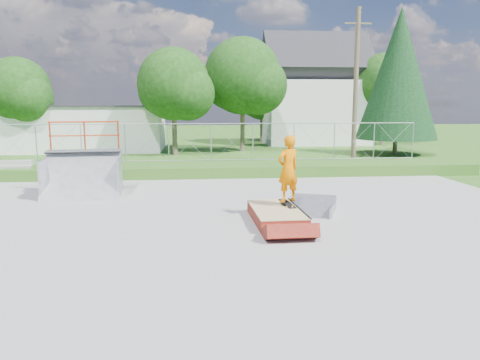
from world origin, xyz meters
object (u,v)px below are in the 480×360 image
(grind_box, at_px, (276,215))
(skater, at_px, (288,171))
(flat_bank_ramp, at_px, (310,207))
(quarter_pipe, at_px, (82,160))

(grind_box, distance_m, skater, 1.26)
(grind_box, xyz_separation_m, flat_bank_ramp, (1.19, 0.92, 0.02))
(quarter_pipe, xyz_separation_m, skater, (6.45, -3.90, 0.07))
(quarter_pipe, height_order, skater, quarter_pipe)
(grind_box, relative_size, skater, 1.43)
(quarter_pipe, relative_size, skater, 1.40)
(skater, bearing_deg, grind_box, 14.07)
(grind_box, distance_m, flat_bank_ramp, 1.50)
(grind_box, height_order, quarter_pipe, quarter_pipe)
(flat_bank_ramp, distance_m, skater, 1.53)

